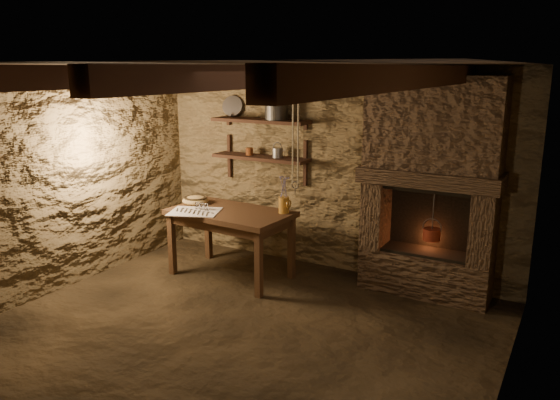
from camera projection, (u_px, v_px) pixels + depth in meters
The scene contains 25 objects.
floor at pixel (236, 333), 5.01m from camera, with size 4.50×4.50×0.00m, color black.
back_wall at pixel (329, 170), 6.42m from camera, with size 4.50×0.04×2.40m, color brown.
front_wall at pixel (30, 284), 3.03m from camera, with size 4.50×0.04×2.40m, color brown.
left_wall at pixel (58, 181), 5.80m from camera, with size 0.04×4.00×2.40m, color brown.
right_wall at pixel (512, 248), 3.65m from camera, with size 0.04×4.00×2.40m, color brown.
ceiling at pixel (230, 64), 4.44m from camera, with size 4.50×4.00×0.04m, color black.
beam_far_left at pixel (100, 74), 5.18m from camera, with size 0.14×3.95×0.16m, color black.
beam_mid_left at pixel (183, 75), 4.70m from camera, with size 0.14×3.95×0.16m, color black.
beam_mid_right at pixel (284, 76), 4.22m from camera, with size 0.14×3.95×0.16m, color black.
beam_far_right at pixel (411, 77), 3.74m from camera, with size 0.14×3.95×0.16m, color black.
shelf_lower at pixel (260, 158), 6.66m from camera, with size 1.25×0.30×0.04m, color black.
shelf_upper at pixel (260, 121), 6.56m from camera, with size 1.25×0.30×0.04m, color black.
hearth at pixel (431, 182), 5.62m from camera, with size 1.43×0.51×2.30m.
work_table at pixel (231, 241), 6.29m from camera, with size 1.43×0.87×0.79m.
linen_cloth at pixel (195, 212), 6.14m from camera, with size 0.54×0.44×0.01m, color beige.
pewter_cutlery_row at pixel (194, 211), 6.12m from camera, with size 0.46×0.18×0.01m, color #98988A, non-canonical shape.
drinking_glasses at pixel (202, 207), 6.21m from camera, with size 0.18×0.05×0.07m, color silver, non-canonical shape.
stoneware_jug at pixel (284, 197), 6.06m from camera, with size 0.15×0.15×0.42m.
wooden_bowl at pixel (196, 201), 6.52m from camera, with size 0.32×0.32×0.11m, color olive.
iron_stockpot at pixel (276, 111), 6.42m from camera, with size 0.27×0.27×0.20m, color #2C2A27.
tin_pan at pixel (233, 106), 6.83m from camera, with size 0.26×0.26×0.04m, color gray.
small_kettle at pixel (277, 153), 6.53m from camera, with size 0.17×0.13×0.18m, color gray, non-canonical shape.
rusty_tin at pixel (249, 151), 6.72m from camera, with size 0.09×0.09×0.09m, color #572811.
red_pot at pixel (432, 233), 5.67m from camera, with size 0.20×0.20×0.54m.
hanging_ropes at pixel (296, 126), 5.45m from camera, with size 0.08×0.08×1.20m, color tan, non-canonical shape.
Camera 1 is at (2.61, -3.78, 2.37)m, focal length 35.00 mm.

